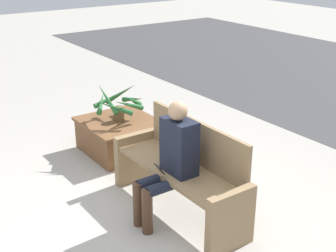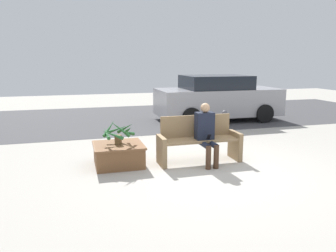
% 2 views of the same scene
% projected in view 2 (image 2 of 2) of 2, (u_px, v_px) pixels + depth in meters
% --- Properties ---
extents(ground_plane, '(30.00, 30.00, 0.00)m').
position_uv_depth(ground_plane, '(212.00, 170.00, 6.22)').
color(ground_plane, '#ADA89E').
extents(road_surface, '(20.00, 6.00, 0.01)m').
position_uv_depth(road_surface, '(144.00, 117.00, 12.06)').
color(road_surface, '#424244').
rests_on(road_surface, ground_plane).
extents(bench, '(1.70, 0.52, 0.94)m').
position_uv_depth(bench, '(199.00, 140.00, 6.70)').
color(bench, '#8C704C').
rests_on(bench, ground_plane).
extents(person_seated, '(0.36, 0.59, 1.22)m').
position_uv_depth(person_seated, '(206.00, 131.00, 6.50)').
color(person_seated, black).
rests_on(person_seated, ground_plane).
extents(planter_box, '(0.97, 0.90, 0.43)m').
position_uv_depth(planter_box, '(119.00, 154.00, 6.49)').
color(planter_box, brown).
rests_on(planter_box, ground_plane).
extents(potted_plant, '(0.68, 0.66, 0.51)m').
position_uv_depth(potted_plant, '(118.00, 132.00, 6.40)').
color(potted_plant, brown).
rests_on(potted_plant, planter_box).
extents(parked_car, '(4.18, 1.98, 1.55)m').
position_uv_depth(parked_car, '(217.00, 98.00, 11.31)').
color(parked_car, '#99999E').
rests_on(parked_car, ground_plane).
extents(bollard_post, '(0.15, 0.15, 0.67)m').
position_uv_depth(bollard_post, '(224.00, 121.00, 9.27)').
color(bollard_post, '#4C4C51').
rests_on(bollard_post, ground_plane).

